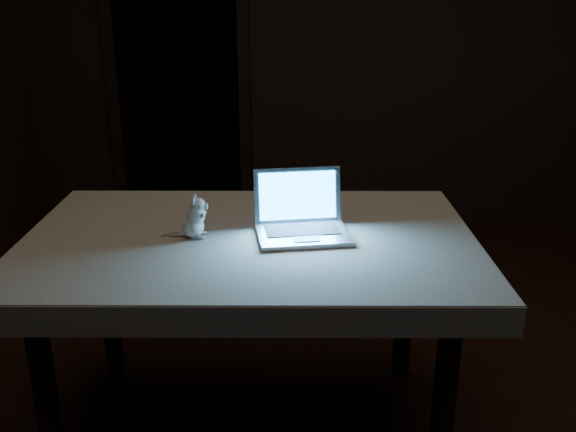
# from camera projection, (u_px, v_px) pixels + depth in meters

# --- Properties ---
(floor) EXTENTS (5.00, 5.00, 0.00)m
(floor) POSITION_uv_depth(u_px,v_px,m) (298.00, 426.00, 2.55)
(floor) COLOR black
(floor) RESTS_ON ground
(back_wall) EXTENTS (4.50, 0.04, 2.60)m
(back_wall) POSITION_uv_depth(u_px,v_px,m) (331.00, 40.00, 4.45)
(back_wall) COLOR black
(back_wall) RESTS_ON ground
(doorway) EXTENTS (1.06, 0.36, 2.13)m
(doorway) POSITION_uv_depth(u_px,v_px,m) (178.00, 72.00, 4.64)
(doorway) COLOR black
(doorway) RESTS_ON back_wall
(table) EXTENTS (1.59, 1.11, 0.80)m
(table) POSITION_uv_depth(u_px,v_px,m) (252.00, 337.00, 2.41)
(table) COLOR black
(table) RESTS_ON floor
(tablecloth) EXTENTS (1.61, 1.09, 0.10)m
(tablecloth) POSITION_uv_depth(u_px,v_px,m) (238.00, 250.00, 2.28)
(tablecloth) COLOR beige
(tablecloth) RESTS_ON table
(laptop) EXTENTS (0.38, 0.35, 0.22)m
(laptop) POSITION_uv_depth(u_px,v_px,m) (304.00, 208.00, 2.22)
(laptop) COLOR #A7A7AC
(laptop) RESTS_ON tablecloth
(plush_mouse) EXTENTS (0.12, 0.12, 0.15)m
(plush_mouse) POSITION_uv_depth(u_px,v_px,m) (193.00, 216.00, 2.24)
(plush_mouse) COLOR silver
(plush_mouse) RESTS_ON tablecloth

